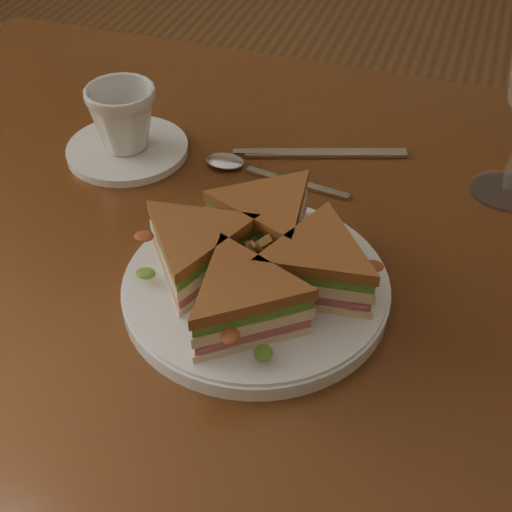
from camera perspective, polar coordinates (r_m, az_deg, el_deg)
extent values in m
cube|color=#3B1E0D|center=(0.78, 2.76, 0.84)|extent=(1.20, 0.80, 0.04)
cylinder|color=#361D10|center=(1.45, -14.71, 2.20)|extent=(0.06, 0.06, 0.71)
cylinder|color=white|center=(0.69, 0.00, -2.61)|extent=(0.26, 0.26, 0.02)
cube|color=silver|center=(0.84, 3.31, 5.80)|extent=(0.13, 0.03, 0.00)
ellipsoid|color=silver|center=(0.87, -2.49, 7.55)|extent=(0.05, 0.03, 0.01)
cube|color=silver|center=(0.89, 5.62, 8.15)|extent=(0.19, 0.08, 0.00)
cube|color=silver|center=(0.89, -0.22, 8.21)|extent=(0.05, 0.03, 0.00)
cylinder|color=white|center=(0.87, 19.25, 4.95)|extent=(0.08, 0.08, 0.00)
cylinder|color=white|center=(0.91, -10.24, 8.39)|extent=(0.15, 0.15, 0.01)
imported|color=white|center=(0.88, -10.58, 10.80)|extent=(0.09, 0.09, 0.08)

